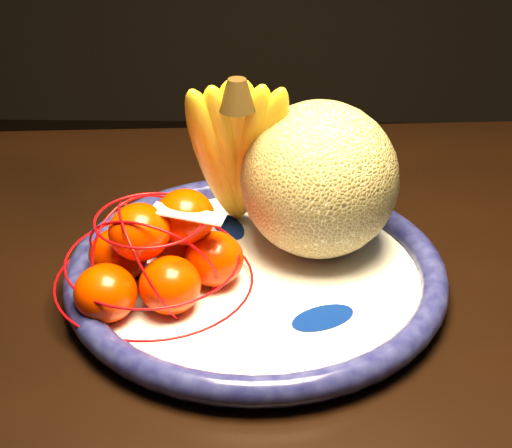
{
  "coord_description": "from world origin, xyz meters",
  "views": [
    {
      "loc": [
        -0.02,
        -0.65,
        1.23
      ],
      "look_at": [
        -0.03,
        0.05,
        0.82
      ],
      "focal_mm": 55.0,
      "sensor_mm": 36.0,
      "label": 1
    }
  ],
  "objects_px": {
    "fruit_bowl": "(256,273)",
    "mandarin_bag": "(158,256)",
    "dining_table": "(181,358)",
    "banana_bunch": "(237,148)",
    "cantaloupe": "(319,180)"
  },
  "relations": [
    {
      "from": "dining_table",
      "to": "banana_bunch",
      "type": "height_order",
      "value": "banana_bunch"
    },
    {
      "from": "dining_table",
      "to": "banana_bunch",
      "type": "bearing_deg",
      "value": 57.04
    },
    {
      "from": "cantaloupe",
      "to": "mandarin_bag",
      "type": "bearing_deg",
      "value": -153.74
    },
    {
      "from": "banana_bunch",
      "to": "cantaloupe",
      "type": "bearing_deg",
      "value": -20.42
    },
    {
      "from": "fruit_bowl",
      "to": "banana_bunch",
      "type": "bearing_deg",
      "value": 105.47
    },
    {
      "from": "dining_table",
      "to": "mandarin_bag",
      "type": "xyz_separation_m",
      "value": [
        -0.02,
        -0.0,
        0.13
      ]
    },
    {
      "from": "fruit_bowl",
      "to": "cantaloupe",
      "type": "distance_m",
      "value": 0.12
    },
    {
      "from": "fruit_bowl",
      "to": "mandarin_bag",
      "type": "relative_size",
      "value": 1.51
    },
    {
      "from": "dining_table",
      "to": "cantaloupe",
      "type": "bearing_deg",
      "value": 24.59
    },
    {
      "from": "dining_table",
      "to": "fruit_bowl",
      "type": "distance_m",
      "value": 0.13
    },
    {
      "from": "cantaloupe",
      "to": "mandarin_bag",
      "type": "height_order",
      "value": "cantaloupe"
    },
    {
      "from": "cantaloupe",
      "to": "banana_bunch",
      "type": "relative_size",
      "value": 0.78
    },
    {
      "from": "dining_table",
      "to": "banana_bunch",
      "type": "relative_size",
      "value": 7.14
    },
    {
      "from": "banana_bunch",
      "to": "mandarin_bag",
      "type": "height_order",
      "value": "banana_bunch"
    },
    {
      "from": "mandarin_bag",
      "to": "banana_bunch",
      "type": "bearing_deg",
      "value": 54.65
    }
  ]
}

